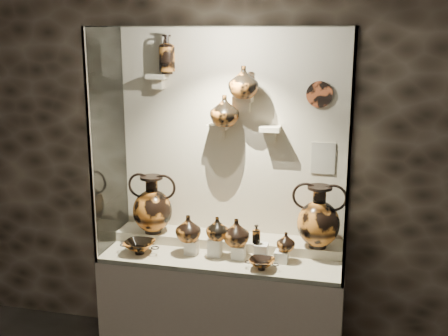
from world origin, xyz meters
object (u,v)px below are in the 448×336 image
(jug_b, at_px, (217,228))
(ovoid_vase_b, at_px, (243,82))
(kylix_right, at_px, (262,263))
(lekythos_tall, at_px, (167,52))
(amphora_left, at_px, (152,204))
(amphora_right, at_px, (319,217))
(kylix_left, at_px, (140,246))
(jug_c, at_px, (236,232))
(jug_a, at_px, (188,228))
(ovoid_vase_a, at_px, (225,111))
(jug_e, at_px, (286,242))
(lekythos_small, at_px, (256,233))

(jug_b, relative_size, ovoid_vase_b, 0.74)
(kylix_right, bearing_deg, lekythos_tall, 163.89)
(amphora_left, distance_m, amphora_right, 1.22)
(kylix_left, relative_size, lekythos_tall, 0.89)
(jug_c, height_order, kylix_right, jug_c)
(amphora_left, relative_size, kylix_right, 2.01)
(jug_a, distance_m, kylix_right, 0.58)
(kylix_left, distance_m, ovoid_vase_a, 1.13)
(kylix_right, distance_m, lekythos_tall, 1.61)
(jug_a, distance_m, kylix_left, 0.38)
(jug_e, distance_m, ovoid_vase_a, 1.00)
(amphora_right, xyz_separation_m, lekythos_tall, (-1.12, 0.12, 1.10))
(jug_b, distance_m, lekythos_small, 0.27)
(jug_c, relative_size, ovoid_vase_a, 0.89)
(jug_e, height_order, kylix_left, jug_e)
(kylix_left, bearing_deg, kylix_right, 3.51)
(lekythos_small, bearing_deg, kylix_right, -54.59)
(jug_b, bearing_deg, amphora_left, 169.13)
(jug_a, distance_m, jug_c, 0.34)
(ovoid_vase_b, bearing_deg, lekythos_tall, 155.55)
(amphora_right, xyz_separation_m, lekythos_small, (-0.41, -0.17, -0.10))
(kylix_right, bearing_deg, jug_a, 178.96)
(amphora_left, relative_size, jug_a, 2.35)
(amphora_left, bearing_deg, jug_c, 10.83)
(jug_a, distance_m, lekythos_small, 0.48)
(kylix_right, relative_size, lekythos_tall, 0.70)
(jug_c, relative_size, kylix_right, 0.88)
(jug_e, relative_size, lekythos_tall, 0.42)
(kylix_right, bearing_deg, ovoid_vase_b, 131.74)
(amphora_left, height_order, kylix_right, amphora_left)
(jug_b, bearing_deg, ovoid_vase_b, 70.81)
(amphora_left, height_order, jug_e, amphora_left)
(lekythos_small, height_order, ovoid_vase_b, ovoid_vase_b)
(ovoid_vase_b, bearing_deg, amphora_left, 165.95)
(amphora_right, relative_size, ovoid_vase_a, 2.06)
(lekythos_tall, bearing_deg, jug_a, -30.05)
(jug_b, distance_m, lekythos_tall, 1.29)
(kylix_right, bearing_deg, kylix_left, -171.27)
(ovoid_vase_a, bearing_deg, jug_c, -68.62)
(lekythos_small, height_order, kylix_left, lekythos_small)
(jug_b, bearing_deg, lekythos_small, 9.44)
(ovoid_vase_b, bearing_deg, jug_a, -163.37)
(kylix_left, height_order, kylix_right, kylix_left)
(jug_b, relative_size, lekythos_small, 1.07)
(jug_a, distance_m, jug_b, 0.21)
(ovoid_vase_a, distance_m, ovoid_vase_b, 0.24)
(jug_a, relative_size, lekythos_tall, 0.60)
(amphora_right, height_order, kylix_right, amphora_right)
(jug_c, bearing_deg, kylix_left, 179.95)
(amphora_left, height_order, ovoid_vase_b, ovoid_vase_b)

